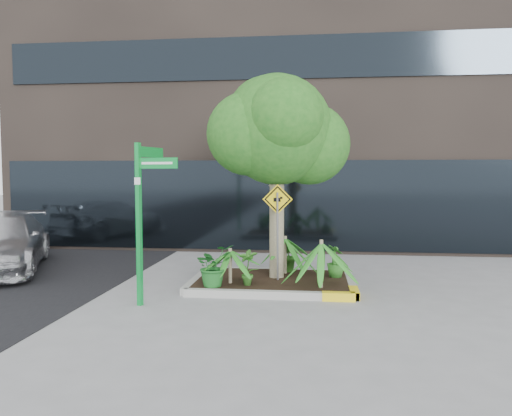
# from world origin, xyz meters

# --- Properties ---
(ground) EXTENTS (80.00, 80.00, 0.00)m
(ground) POSITION_xyz_m (0.00, 0.00, 0.00)
(ground) COLOR gray
(ground) RESTS_ON ground
(building) EXTENTS (18.00, 8.00, 15.00)m
(building) POSITION_xyz_m (0.50, 8.50, 7.50)
(building) COLOR #2D2621
(building) RESTS_ON ground
(planter) EXTENTS (3.35, 2.36, 0.15)m
(planter) POSITION_xyz_m (0.23, 0.27, 0.10)
(planter) COLOR #9E9E99
(planter) RESTS_ON ground
(tree) EXTENTS (2.94, 2.61, 4.41)m
(tree) POSITION_xyz_m (0.27, 0.48, 3.22)
(tree) COLOR #9B9270
(tree) RESTS_ON ground
(palm_front) EXTENTS (1.03, 1.03, 1.15)m
(palm_front) POSITION_xyz_m (1.19, -0.39, 1.01)
(palm_front) COLOR #9B9270
(palm_front) RESTS_ON ground
(palm_left) EXTENTS (0.78, 0.78, 0.87)m
(palm_left) POSITION_xyz_m (-0.60, -0.22, 0.80)
(palm_left) COLOR #9B9270
(palm_left) RESTS_ON ground
(palm_back) EXTENTS (0.92, 0.92, 1.02)m
(palm_back) POSITION_xyz_m (0.43, 0.87, 0.91)
(palm_back) COLOR #9B9270
(palm_back) RESTS_ON ground
(parked_car) EXTENTS (3.52, 4.95, 1.33)m
(parked_car) POSITION_xyz_m (-6.39, 1.17, 0.67)
(parked_car) COLOR silver
(parked_car) RESTS_ON ground
(shrub_a) EXTENTS (1.03, 1.03, 0.81)m
(shrub_a) POSITION_xyz_m (-0.88, -0.52, 0.55)
(shrub_a) COLOR #1B5F21
(shrub_a) RESTS_ON planter
(shrub_b) EXTENTS (0.52, 0.52, 0.68)m
(shrub_b) POSITION_xyz_m (1.50, 0.61, 0.49)
(shrub_b) COLOR #296A20
(shrub_b) RESTS_ON planter
(shrub_c) EXTENTS (0.50, 0.50, 0.72)m
(shrub_c) POSITION_xyz_m (-0.23, -0.36, 0.51)
(shrub_c) COLOR #337424
(shrub_c) RESTS_ON planter
(shrub_d) EXTENTS (0.50, 0.50, 0.76)m
(shrub_d) POSITION_xyz_m (0.50, 1.01, 0.53)
(shrub_d) COLOR #2A661D
(shrub_d) RESTS_ON planter
(street_sign_post) EXTENTS (0.82, 0.98, 2.86)m
(street_sign_post) POSITION_xyz_m (-1.93, -1.46, 1.77)
(street_sign_post) COLOR #0C8D34
(street_sign_post) RESTS_ON ground
(cattle_sign) EXTENTS (0.60, 0.21, 1.96)m
(cattle_sign) POSITION_xyz_m (0.32, 0.07, 1.47)
(cattle_sign) COLOR slate
(cattle_sign) RESTS_ON ground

